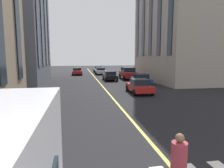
% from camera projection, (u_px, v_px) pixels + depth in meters
% --- Properties ---
extents(lane_centre_line, '(80.00, 0.16, 0.01)m').
position_uv_depth(lane_centre_line, '(104.00, 88.00, 22.83)').
color(lane_centre_line, '#D8C64C').
rests_on(lane_centre_line, ground_plane).
extents(car_black_oncoming, '(3.90, 1.89, 1.40)m').
position_uv_depth(car_black_oncoming, '(110.00, 76.00, 29.87)').
color(car_black_oncoming, black).
rests_on(car_black_oncoming, ground_plane).
extents(car_blue_mid, '(3.90, 1.89, 1.40)m').
position_uv_depth(car_blue_mid, '(141.00, 79.00, 25.12)').
color(car_blue_mid, navy).
rests_on(car_blue_mid, ground_plane).
extents(car_red_trailing, '(4.40, 1.95, 1.37)m').
position_uv_depth(car_red_trailing, '(77.00, 71.00, 39.39)').
color(car_red_trailing, '#B21E1E').
rests_on(car_red_trailing, ground_plane).
extents(car_white_near, '(4.40, 1.95, 1.37)m').
position_uv_depth(car_white_near, '(100.00, 71.00, 40.31)').
color(car_white_near, silver).
rests_on(car_white_near, ground_plane).
extents(car_silver_parked_b, '(4.40, 1.95, 1.37)m').
position_uv_depth(car_silver_parked_b, '(98.00, 69.00, 46.13)').
color(car_silver_parked_b, '#B7BABF').
rests_on(car_silver_parked_b, ground_plane).
extents(car_red_parked_a, '(4.70, 2.14, 1.88)m').
position_uv_depth(car_red_parked_a, '(128.00, 73.00, 31.54)').
color(car_red_parked_a, '#B21E1E').
rests_on(car_red_parked_a, ground_plane).
extents(car_red_far, '(3.90, 1.89, 1.40)m').
position_uv_depth(car_red_far, '(139.00, 86.00, 19.17)').
color(car_red_far, '#B21E1E').
rests_on(car_red_far, ground_plane).
extents(pedestrian_near, '(0.38, 0.38, 1.67)m').
position_uv_depth(pedestrian_near, '(178.00, 167.00, 4.79)').
color(pedestrian_near, beige).
rests_on(pedestrian_near, ground_plane).
extents(building_left_near, '(12.13, 9.78, 17.07)m').
position_uv_depth(building_left_near, '(6.00, 19.00, 27.12)').
color(building_left_near, '#565B66').
rests_on(building_left_near, ground_plane).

